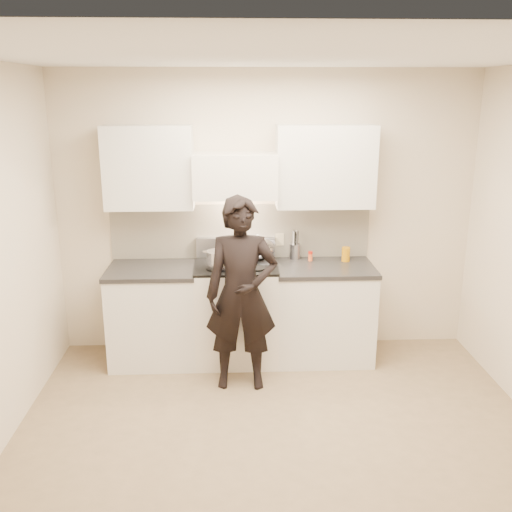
% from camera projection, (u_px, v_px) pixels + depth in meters
% --- Properties ---
extents(ground_plane, '(4.00, 4.00, 0.00)m').
position_uv_depth(ground_plane, '(280.00, 442.00, 4.20)').
color(ground_plane, '#876F50').
extents(room_shell, '(4.04, 3.54, 2.70)m').
position_uv_depth(room_shell, '(270.00, 219.00, 4.11)').
color(room_shell, beige).
rests_on(room_shell, ground).
extents(stove, '(0.76, 0.65, 0.96)m').
position_uv_depth(stove, '(237.00, 311.00, 5.42)').
color(stove, silver).
rests_on(stove, ground).
extents(counter_right, '(0.92, 0.67, 0.92)m').
position_uv_depth(counter_right, '(323.00, 311.00, 5.46)').
color(counter_right, silver).
rests_on(counter_right, ground).
extents(counter_left, '(0.82, 0.67, 0.92)m').
position_uv_depth(counter_left, '(154.00, 314.00, 5.39)').
color(counter_left, silver).
rests_on(counter_left, ground).
extents(wok, '(0.37, 0.45, 0.30)m').
position_uv_depth(wok, '(257.00, 248.00, 5.41)').
color(wok, '#B2B1BB').
rests_on(wok, stove).
extents(stock_pot, '(0.30, 0.30, 0.15)m').
position_uv_depth(stock_pot, '(219.00, 259.00, 5.14)').
color(stock_pot, '#B2B1BB').
rests_on(stock_pot, stove).
extents(utensil_crock, '(0.10, 0.10, 0.28)m').
position_uv_depth(utensil_crock, '(295.00, 250.00, 5.53)').
color(utensil_crock, '#A4A7B4').
rests_on(utensil_crock, counter_right).
extents(spice_jar, '(0.04, 0.04, 0.09)m').
position_uv_depth(spice_jar, '(310.00, 256.00, 5.47)').
color(spice_jar, orange).
rests_on(spice_jar, counter_right).
extents(oil_glass, '(0.08, 0.08, 0.14)m').
position_uv_depth(oil_glass, '(346.00, 254.00, 5.45)').
color(oil_glass, '#C17906').
rests_on(oil_glass, counter_right).
extents(person, '(0.62, 0.41, 1.67)m').
position_uv_depth(person, '(242.00, 294.00, 4.81)').
color(person, black).
rests_on(person, ground).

